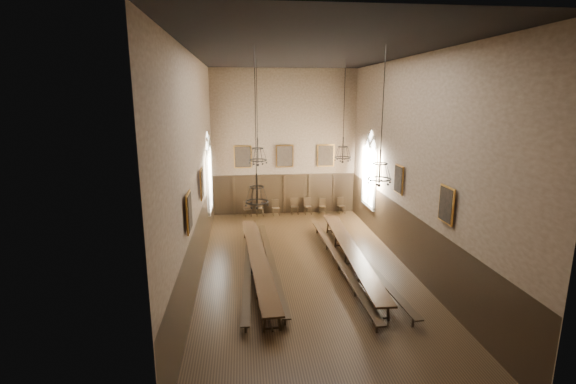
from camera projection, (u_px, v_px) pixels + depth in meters
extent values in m
cube|color=black|center=(305.00, 269.00, 18.19)|extent=(9.00, 18.00, 0.02)
cube|color=black|center=(308.00, 53.00, 16.16)|extent=(9.00, 18.00, 0.02)
cube|color=#7D654D|center=(284.00, 143.00, 25.90)|extent=(9.00, 0.02, 9.00)
cube|color=#7D654D|center=(374.00, 241.00, 8.45)|extent=(9.00, 0.02, 9.00)
cube|color=#7D654D|center=(195.00, 169.00, 16.70)|extent=(0.02, 18.00, 9.00)
cube|color=#7D654D|center=(412.00, 165.00, 17.65)|extent=(0.02, 18.00, 9.00)
cube|color=black|center=(258.00, 256.00, 17.60)|extent=(1.30, 10.18, 0.07)
cube|color=black|center=(351.00, 250.00, 18.32)|extent=(1.08, 10.33, 0.07)
cube|color=black|center=(248.00, 265.00, 17.58)|extent=(0.62, 9.76, 0.05)
cube|color=black|center=(271.00, 260.00, 18.07)|extent=(0.63, 9.93, 0.05)
cube|color=black|center=(339.00, 260.00, 18.00)|extent=(0.49, 10.79, 0.05)
cube|color=black|center=(362.00, 258.00, 18.21)|extent=(0.98, 10.56, 0.05)
cube|color=black|center=(248.00, 209.00, 26.03)|extent=(0.52, 0.52, 0.05)
cube|color=black|center=(247.00, 205.00, 26.15)|extent=(0.41, 0.16, 0.50)
cube|color=black|center=(260.00, 208.00, 26.15)|extent=(0.47, 0.47, 0.05)
cube|color=black|center=(260.00, 203.00, 26.28)|extent=(0.46, 0.06, 0.54)
cube|color=black|center=(276.00, 208.00, 26.24)|extent=(0.47, 0.47, 0.05)
cube|color=black|center=(276.00, 203.00, 26.36)|extent=(0.44, 0.08, 0.52)
cube|color=black|center=(295.00, 207.00, 26.46)|extent=(0.46, 0.46, 0.05)
cube|color=black|center=(294.00, 202.00, 26.59)|extent=(0.46, 0.04, 0.54)
cube|color=black|center=(308.00, 207.00, 26.52)|extent=(0.47, 0.47, 0.05)
cube|color=black|center=(308.00, 202.00, 26.65)|extent=(0.46, 0.06, 0.54)
cube|color=black|center=(322.00, 207.00, 26.64)|extent=(0.53, 0.53, 0.05)
cube|color=black|center=(322.00, 202.00, 26.77)|extent=(0.42, 0.16, 0.51)
cube|color=black|center=(341.00, 206.00, 26.70)|extent=(0.52, 0.52, 0.05)
cube|color=black|center=(341.00, 201.00, 26.82)|extent=(0.45, 0.12, 0.54)
cylinder|color=black|center=(257.00, 99.00, 18.97)|extent=(0.03, 0.03, 3.52)
torus|color=black|center=(258.00, 160.00, 19.61)|extent=(0.86, 0.86, 0.05)
torus|color=black|center=(258.00, 148.00, 19.48)|extent=(0.54, 0.54, 0.04)
cylinder|color=black|center=(258.00, 151.00, 19.51)|extent=(0.06, 0.06, 1.21)
cylinder|color=black|center=(344.00, 99.00, 19.26)|extent=(0.03, 0.03, 3.51)
torus|color=black|center=(343.00, 158.00, 19.88)|extent=(0.80, 0.80, 0.05)
torus|color=black|center=(343.00, 147.00, 19.77)|extent=(0.51, 0.51, 0.04)
cylinder|color=black|center=(343.00, 149.00, 19.79)|extent=(0.06, 0.06, 1.13)
cylinder|color=black|center=(255.00, 111.00, 13.85)|extent=(0.03, 0.03, 4.23)
torus|color=black|center=(257.00, 202.00, 14.55)|extent=(0.81, 0.81, 0.05)
torus|color=black|center=(257.00, 187.00, 14.43)|extent=(0.52, 0.52, 0.04)
cylinder|color=black|center=(257.00, 190.00, 14.45)|extent=(0.06, 0.06, 1.15)
cylinder|color=black|center=(383.00, 98.00, 13.87)|extent=(0.03, 0.03, 3.41)
torus|color=black|center=(379.00, 179.00, 14.49)|extent=(0.84, 0.84, 0.05)
torus|color=black|center=(380.00, 164.00, 14.36)|extent=(0.53, 0.53, 0.04)
cylinder|color=black|center=(380.00, 166.00, 14.39)|extent=(0.06, 0.06, 1.18)
cube|color=#A46D27|center=(243.00, 157.00, 25.68)|extent=(1.10, 0.12, 1.40)
cube|color=black|center=(243.00, 157.00, 25.68)|extent=(0.98, 0.02, 1.28)
cube|color=#A46D27|center=(285.00, 156.00, 25.95)|extent=(1.10, 0.12, 1.40)
cube|color=black|center=(285.00, 156.00, 25.95)|extent=(0.98, 0.02, 1.28)
cube|color=#A46D27|center=(326.00, 156.00, 26.23)|extent=(1.10, 0.12, 1.40)
cube|color=black|center=(326.00, 156.00, 26.23)|extent=(0.98, 0.02, 1.28)
cube|color=#A46D27|center=(202.00, 184.00, 17.86)|extent=(0.12, 1.00, 1.30)
cube|color=black|center=(202.00, 184.00, 17.86)|extent=(0.02, 0.88, 1.18)
cube|color=#A46D27|center=(189.00, 212.00, 13.50)|extent=(0.12, 1.00, 1.30)
cube|color=black|center=(189.00, 212.00, 13.50)|extent=(0.02, 0.88, 1.18)
cube|color=#A46D27|center=(399.00, 179.00, 18.79)|extent=(0.12, 1.00, 1.30)
cube|color=black|center=(399.00, 179.00, 18.79)|extent=(0.02, 0.88, 1.18)
cube|color=#A46D27|center=(446.00, 205.00, 14.43)|extent=(0.12, 1.00, 1.30)
cube|color=black|center=(446.00, 205.00, 14.43)|extent=(0.02, 0.88, 1.18)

